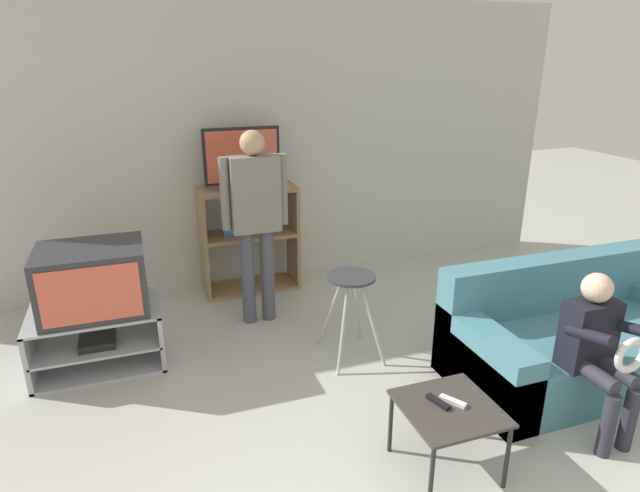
{
  "coord_description": "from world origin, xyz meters",
  "views": [
    {
      "loc": [
        -1.02,
        -1.11,
        2.11
      ],
      "look_at": [
        0.09,
        2.06,
        0.9
      ],
      "focal_mm": 30.0,
      "sensor_mm": 36.0,
      "label": 1
    }
  ],
  "objects_px": {
    "television_main": "(93,279)",
    "remote_control_black": "(438,402)",
    "snack_table": "(449,413)",
    "person_standing_adult": "(255,210)",
    "person_seated_child": "(598,344)",
    "television_flat": "(242,159)",
    "couch": "(574,339)",
    "folding_stool": "(351,291)",
    "tv_stand": "(98,337)",
    "remote_control_white": "(453,401)",
    "media_shelf": "(249,238)"
  },
  "relations": [
    {
      "from": "television_flat",
      "to": "person_standing_adult",
      "type": "height_order",
      "value": "person_standing_adult"
    },
    {
      "from": "remote_control_white",
      "to": "person_seated_child",
      "type": "xyz_separation_m",
      "value": [
        0.94,
        0.0,
        0.16
      ]
    },
    {
      "from": "media_shelf",
      "to": "remote_control_black",
      "type": "height_order",
      "value": "media_shelf"
    },
    {
      "from": "tv_stand",
      "to": "remote_control_black",
      "type": "relative_size",
      "value": 6.08
    },
    {
      "from": "television_flat",
      "to": "couch",
      "type": "bearing_deg",
      "value": -49.61
    },
    {
      "from": "television_flat",
      "to": "couch",
      "type": "distance_m",
      "value": 2.99
    },
    {
      "from": "television_flat",
      "to": "person_seated_child",
      "type": "relative_size",
      "value": 0.7
    },
    {
      "from": "media_shelf",
      "to": "remote_control_white",
      "type": "relative_size",
      "value": 6.83
    },
    {
      "from": "remote_control_white",
      "to": "person_seated_child",
      "type": "height_order",
      "value": "person_seated_child"
    },
    {
      "from": "couch",
      "to": "person_seated_child",
      "type": "relative_size",
      "value": 1.83
    },
    {
      "from": "television_flat",
      "to": "media_shelf",
      "type": "bearing_deg",
      "value": -0.37
    },
    {
      "from": "television_main",
      "to": "media_shelf",
      "type": "distance_m",
      "value": 1.6
    },
    {
      "from": "television_flat",
      "to": "snack_table",
      "type": "bearing_deg",
      "value": -79.38
    },
    {
      "from": "folding_stool",
      "to": "person_seated_child",
      "type": "bearing_deg",
      "value": -50.39
    },
    {
      "from": "couch",
      "to": "person_standing_adult",
      "type": "relative_size",
      "value": 1.12
    },
    {
      "from": "remote_control_black",
      "to": "remote_control_white",
      "type": "distance_m",
      "value": 0.08
    },
    {
      "from": "remote_control_black",
      "to": "folding_stool",
      "type": "bearing_deg",
      "value": 73.13
    },
    {
      "from": "media_shelf",
      "to": "snack_table",
      "type": "bearing_deg",
      "value": -80.03
    },
    {
      "from": "person_seated_child",
      "to": "tv_stand",
      "type": "bearing_deg",
      "value": 148.09
    },
    {
      "from": "snack_table",
      "to": "person_standing_adult",
      "type": "relative_size",
      "value": 0.31
    },
    {
      "from": "tv_stand",
      "to": "person_standing_adult",
      "type": "distance_m",
      "value": 1.47
    },
    {
      "from": "tv_stand",
      "to": "television_main",
      "type": "bearing_deg",
      "value": -17.97
    },
    {
      "from": "person_standing_adult",
      "to": "folding_stool",
      "type": "bearing_deg",
      "value": -56.87
    },
    {
      "from": "television_flat",
      "to": "couch",
      "type": "relative_size",
      "value": 0.38
    },
    {
      "from": "remote_control_white",
      "to": "person_standing_adult",
      "type": "xyz_separation_m",
      "value": [
        -0.58,
        1.99,
        0.55
      ]
    },
    {
      "from": "folding_stool",
      "to": "snack_table",
      "type": "relative_size",
      "value": 1.33
    },
    {
      "from": "media_shelf",
      "to": "folding_stool",
      "type": "relative_size",
      "value": 1.53
    },
    {
      "from": "television_main",
      "to": "snack_table",
      "type": "relative_size",
      "value": 1.43
    },
    {
      "from": "media_shelf",
      "to": "television_flat",
      "type": "distance_m",
      "value": 0.74
    },
    {
      "from": "television_flat",
      "to": "remote_control_black",
      "type": "relative_size",
      "value": 4.69
    },
    {
      "from": "folding_stool",
      "to": "remote_control_white",
      "type": "bearing_deg",
      "value": -86.63
    },
    {
      "from": "television_flat",
      "to": "television_main",
      "type": "bearing_deg",
      "value": -143.07
    },
    {
      "from": "television_main",
      "to": "remote_control_black",
      "type": "xyz_separation_m",
      "value": [
        1.71,
        -1.69,
        -0.25
      ]
    },
    {
      "from": "person_seated_child",
      "to": "folding_stool",
      "type": "bearing_deg",
      "value": 129.61
    },
    {
      "from": "folding_stool",
      "to": "media_shelf",
      "type": "bearing_deg",
      "value": 106.73
    },
    {
      "from": "snack_table",
      "to": "person_standing_adult",
      "type": "height_order",
      "value": "person_standing_adult"
    },
    {
      "from": "television_main",
      "to": "person_seated_child",
      "type": "relative_size",
      "value": 0.72
    },
    {
      "from": "tv_stand",
      "to": "remote_control_white",
      "type": "height_order",
      "value": "tv_stand"
    },
    {
      "from": "television_main",
      "to": "snack_table",
      "type": "distance_m",
      "value": 2.48
    },
    {
      "from": "tv_stand",
      "to": "media_shelf",
      "type": "relative_size",
      "value": 0.89
    },
    {
      "from": "person_standing_adult",
      "to": "person_seated_child",
      "type": "distance_m",
      "value": 2.53
    },
    {
      "from": "tv_stand",
      "to": "media_shelf",
      "type": "height_order",
      "value": "media_shelf"
    },
    {
      "from": "folding_stool",
      "to": "person_standing_adult",
      "type": "xyz_separation_m",
      "value": [
        -0.5,
        0.77,
        0.44
      ]
    },
    {
      "from": "folding_stool",
      "to": "remote_control_black",
      "type": "bearing_deg",
      "value": -90.16
    },
    {
      "from": "snack_table",
      "to": "person_seated_child",
      "type": "bearing_deg",
      "value": 1.39
    },
    {
      "from": "television_flat",
      "to": "folding_stool",
      "type": "xyz_separation_m",
      "value": [
        0.46,
        -1.43,
        -0.72
      ]
    },
    {
      "from": "folding_stool",
      "to": "person_seated_child",
      "type": "height_order",
      "value": "person_seated_child"
    },
    {
      "from": "remote_control_black",
      "to": "couch",
      "type": "height_order",
      "value": "couch"
    },
    {
      "from": "person_standing_adult",
      "to": "remote_control_black",
      "type": "bearing_deg",
      "value": -75.74
    },
    {
      "from": "folding_stool",
      "to": "tv_stand",
      "type": "bearing_deg",
      "value": 164.18
    }
  ]
}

